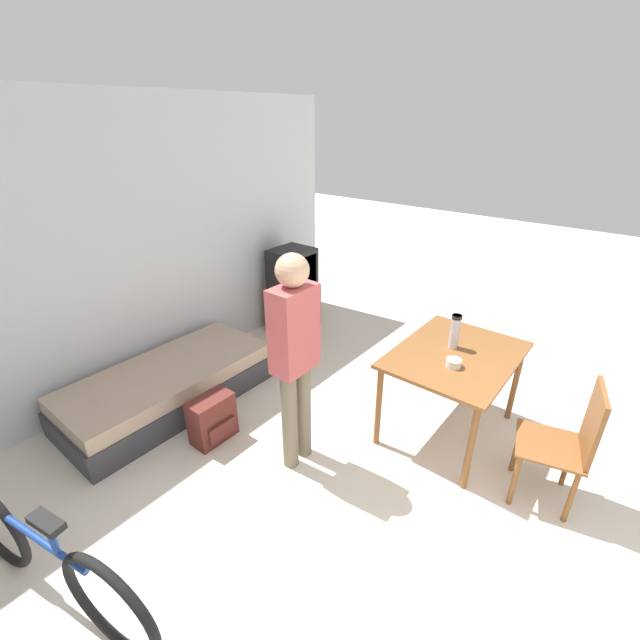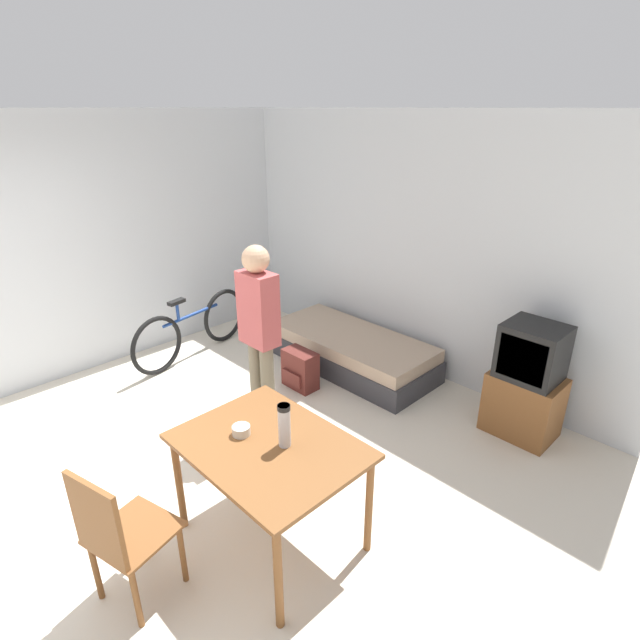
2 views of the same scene
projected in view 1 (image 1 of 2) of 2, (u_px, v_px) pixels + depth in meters
ground_plane at (533, 614)px, 2.36m from camera, size 20.00×20.00×0.00m
wall_back at (128, 253)px, 3.91m from camera, size 5.30×0.06×2.70m
daybed at (169, 386)px, 4.02m from camera, size 1.93×0.86×0.38m
tv at (293, 292)px, 5.30m from camera, size 0.59×0.44×1.05m
dining_table at (455, 363)px, 3.45m from camera, size 1.15×0.88×0.77m
wooden_chair at (569, 440)px, 2.85m from camera, size 0.52×0.52×0.96m
bicycle at (46, 559)px, 2.29m from camera, size 0.37×1.67×0.75m
person_standing at (295, 350)px, 3.01m from camera, size 0.34×0.23×1.70m
thermos_flask at (455, 330)px, 3.44m from camera, size 0.08×0.08×0.29m
mate_bowl at (454, 363)px, 3.23m from camera, size 0.12×0.12×0.06m
backpack at (213, 419)px, 3.56m from camera, size 0.37×0.24×0.41m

